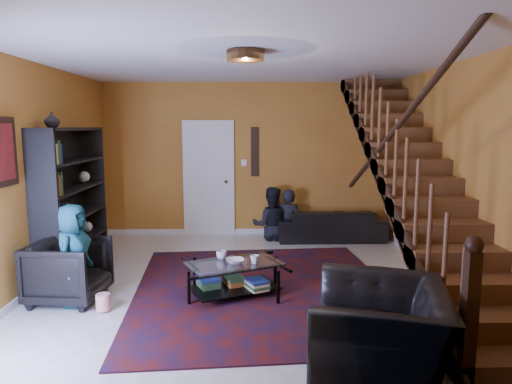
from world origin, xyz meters
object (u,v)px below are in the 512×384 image
at_px(armchair_left, 69,271).
at_px(armchair_right, 379,334).
at_px(sofa, 331,224).
at_px(coffee_table, 234,277).
at_px(bookshelf, 73,203).

relative_size(armchair_left, armchair_right, 0.68).
relative_size(sofa, coffee_table, 1.53).
xyz_separation_m(sofa, armchair_right, (-0.44, -4.55, 0.10)).
distance_m(armchair_right, coffee_table, 2.20).
xyz_separation_m(sofa, coffee_table, (-1.64, -2.72, -0.04)).
xyz_separation_m(bookshelf, armchair_left, (0.35, -1.14, -0.60)).
distance_m(bookshelf, armchair_left, 1.34).
height_order(sofa, armchair_left, armchair_left).
bearing_deg(bookshelf, sofa, 23.53).
bearing_deg(bookshelf, armchair_right, -39.40).
bearing_deg(coffee_table, armchair_right, -56.56).
relative_size(sofa, armchair_left, 2.39).
distance_m(sofa, coffee_table, 3.18).
bearing_deg(armchair_left, sofa, -45.69).
height_order(armchair_right, coffee_table, armchair_right).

